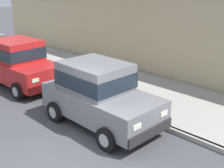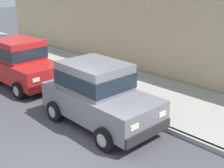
% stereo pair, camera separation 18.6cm
% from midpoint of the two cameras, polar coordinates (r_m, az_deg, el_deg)
% --- Properties ---
extents(ground_plane, '(80.00, 80.00, 0.00)m').
position_cam_midpoint_polar(ground_plane, '(7.37, -9.49, -15.06)').
color(ground_plane, '#424247').
extents(curb, '(0.16, 64.00, 0.14)m').
position_cam_midpoint_polar(curb, '(9.23, 7.05, -6.85)').
color(curb, gray).
rests_on(curb, ground).
extents(sidewalk, '(3.60, 64.00, 0.14)m').
position_cam_midpoint_polar(sidewalk, '(10.57, 13.23, -3.69)').
color(sidewalk, '#99968E').
rests_on(sidewalk, ground).
extents(car_grey_hatchback, '(2.01, 3.83, 1.88)m').
position_cam_midpoint_polar(car_grey_hatchback, '(8.71, -2.04, -1.82)').
color(car_grey_hatchback, slate).
rests_on(car_grey_hatchback, ground).
extents(car_red_hatchback, '(2.03, 3.84, 1.88)m').
position_cam_midpoint_polar(car_red_hatchback, '(12.51, -16.70, 4.04)').
color(car_red_hatchback, red).
rests_on(car_red_hatchback, ground).
extents(dog_white, '(0.46, 0.67, 0.49)m').
position_cam_midpoint_polar(dog_white, '(11.72, 3.00, 1.03)').
color(dog_white, white).
rests_on(dog_white, sidewalk).
extents(building_facade, '(0.50, 20.00, 4.16)m').
position_cam_midpoint_polar(building_facade, '(14.64, 1.80, 11.44)').
color(building_facade, tan).
rests_on(building_facade, ground).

